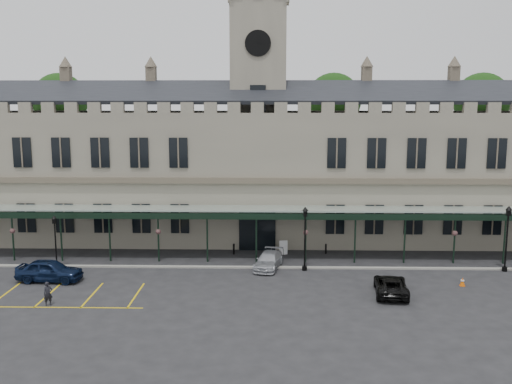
{
  "coord_description": "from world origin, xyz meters",
  "views": [
    {
      "loc": [
        0.99,
        -37.86,
        13.17
      ],
      "look_at": [
        0.0,
        6.0,
        6.0
      ],
      "focal_mm": 40.0,
      "sensor_mm": 36.0,
      "label": 1
    }
  ],
  "objects_px": {
    "station_building": "(258,170)",
    "lamp_post_mid": "(305,233)",
    "sign_board": "(283,248)",
    "lamp_post_left": "(55,237)",
    "traffic_cone": "(462,282)",
    "lamp_post_right": "(507,233)",
    "car_left_a": "(49,270)",
    "clock_tower": "(258,100)",
    "car_taxi": "(269,261)",
    "car_van": "(391,285)",
    "person_a": "(48,294)"
  },
  "relations": [
    {
      "from": "station_building",
      "to": "lamp_post_left",
      "type": "bearing_deg",
      "value": -145.15
    },
    {
      "from": "traffic_cone",
      "to": "sign_board",
      "type": "xyz_separation_m",
      "value": [
        -12.57,
        8.02,
        0.3
      ]
    },
    {
      "from": "lamp_post_right",
      "to": "person_a",
      "type": "relative_size",
      "value": 3.29
    },
    {
      "from": "clock_tower",
      "to": "car_taxi",
      "type": "xyz_separation_m",
      "value": [
        1.0,
        -10.53,
        -12.48
      ]
    },
    {
      "from": "lamp_post_right",
      "to": "person_a",
      "type": "height_order",
      "value": "lamp_post_right"
    },
    {
      "from": "traffic_cone",
      "to": "car_left_a",
      "type": "distance_m",
      "value": 29.84
    },
    {
      "from": "sign_board",
      "to": "lamp_post_mid",
      "type": "bearing_deg",
      "value": -83.29
    },
    {
      "from": "lamp_post_left",
      "to": "lamp_post_mid",
      "type": "xyz_separation_m",
      "value": [
        19.44,
        -0.03,
        0.46
      ]
    },
    {
      "from": "station_building",
      "to": "traffic_cone",
      "type": "distance_m",
      "value": 21.59
    },
    {
      "from": "lamp_post_mid",
      "to": "traffic_cone",
      "type": "height_order",
      "value": "lamp_post_mid"
    },
    {
      "from": "lamp_post_left",
      "to": "station_building",
      "type": "bearing_deg",
      "value": 34.85
    },
    {
      "from": "lamp_post_left",
      "to": "car_van",
      "type": "height_order",
      "value": "lamp_post_left"
    },
    {
      "from": "clock_tower",
      "to": "sign_board",
      "type": "relative_size",
      "value": 20.06
    },
    {
      "from": "clock_tower",
      "to": "car_taxi",
      "type": "relative_size",
      "value": 5.74
    },
    {
      "from": "lamp_post_right",
      "to": "car_van",
      "type": "distance_m",
      "value": 11.62
    },
    {
      "from": "clock_tower",
      "to": "sign_board",
      "type": "xyz_separation_m",
      "value": [
        2.26,
        -6.49,
        -12.51
      ]
    },
    {
      "from": "lamp_post_left",
      "to": "traffic_cone",
      "type": "distance_m",
      "value": 30.76
    },
    {
      "from": "clock_tower",
      "to": "station_building",
      "type": "bearing_deg",
      "value": -90.0
    },
    {
      "from": "lamp_post_mid",
      "to": "car_left_a",
      "type": "distance_m",
      "value": 19.18
    },
    {
      "from": "station_building",
      "to": "sign_board",
      "type": "height_order",
      "value": "station_building"
    },
    {
      "from": "clock_tower",
      "to": "car_van",
      "type": "height_order",
      "value": "clock_tower"
    },
    {
      "from": "clock_tower",
      "to": "traffic_cone",
      "type": "height_order",
      "value": "clock_tower"
    },
    {
      "from": "lamp_post_left",
      "to": "lamp_post_right",
      "type": "xyz_separation_m",
      "value": [
        34.93,
        0.1,
        0.53
      ]
    },
    {
      "from": "lamp_post_left",
      "to": "car_van",
      "type": "xyz_separation_m",
      "value": [
        24.99,
        -5.41,
        -1.9
      ]
    },
    {
      "from": "station_building",
      "to": "sign_board",
      "type": "distance_m",
      "value": 8.97
    },
    {
      "from": "car_left_a",
      "to": "car_taxi",
      "type": "distance_m",
      "value": 16.4
    },
    {
      "from": "sign_board",
      "to": "person_a",
      "type": "xyz_separation_m",
      "value": [
        -15.46,
        -12.55,
        0.18
      ]
    },
    {
      "from": "car_left_a",
      "to": "car_van",
      "type": "bearing_deg",
      "value": -91.5
    },
    {
      "from": "lamp_post_left",
      "to": "car_left_a",
      "type": "height_order",
      "value": "lamp_post_left"
    },
    {
      "from": "lamp_post_left",
      "to": "car_taxi",
      "type": "xyz_separation_m",
      "value": [
        16.65,
        0.45,
        -1.91
      ]
    },
    {
      "from": "lamp_post_left",
      "to": "car_van",
      "type": "bearing_deg",
      "value": -12.22
    },
    {
      "from": "clock_tower",
      "to": "lamp_post_right",
      "type": "relative_size",
      "value": 4.8
    },
    {
      "from": "lamp_post_mid",
      "to": "car_van",
      "type": "height_order",
      "value": "lamp_post_mid"
    },
    {
      "from": "traffic_cone",
      "to": "person_a",
      "type": "bearing_deg",
      "value": -170.82
    },
    {
      "from": "car_left_a",
      "to": "lamp_post_mid",
      "type": "bearing_deg",
      "value": -76.77
    },
    {
      "from": "lamp_post_left",
      "to": "lamp_post_right",
      "type": "height_order",
      "value": "lamp_post_right"
    },
    {
      "from": "lamp_post_mid",
      "to": "lamp_post_right",
      "type": "relative_size",
      "value": 0.98
    },
    {
      "from": "traffic_cone",
      "to": "car_taxi",
      "type": "height_order",
      "value": "car_taxi"
    },
    {
      "from": "clock_tower",
      "to": "lamp_post_left",
      "type": "height_order",
      "value": "clock_tower"
    },
    {
      "from": "traffic_cone",
      "to": "lamp_post_mid",
      "type": "bearing_deg",
      "value": 162.36
    },
    {
      "from": "car_van",
      "to": "lamp_post_mid",
      "type": "bearing_deg",
      "value": -37.18
    },
    {
      "from": "clock_tower",
      "to": "traffic_cone",
      "type": "bearing_deg",
      "value": -44.38
    },
    {
      "from": "clock_tower",
      "to": "car_van",
      "type": "xyz_separation_m",
      "value": [
        9.35,
        -16.39,
        -12.47
      ]
    },
    {
      "from": "lamp_post_left",
      "to": "car_left_a",
      "type": "bearing_deg",
      "value": -78.33
    },
    {
      "from": "car_taxi",
      "to": "person_a",
      "type": "relative_size",
      "value": 2.75
    },
    {
      "from": "station_building",
      "to": "lamp_post_mid",
      "type": "bearing_deg",
      "value": -70.82
    },
    {
      "from": "sign_board",
      "to": "car_van",
      "type": "height_order",
      "value": "car_van"
    },
    {
      "from": "lamp_post_mid",
      "to": "lamp_post_left",
      "type": "bearing_deg",
      "value": 179.92
    },
    {
      "from": "car_left_a",
      "to": "car_taxi",
      "type": "xyz_separation_m",
      "value": [
        16.0,
        3.57,
        -0.18
      ]
    },
    {
      "from": "lamp_post_left",
      "to": "lamp_post_mid",
      "type": "distance_m",
      "value": 19.45
    }
  ]
}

